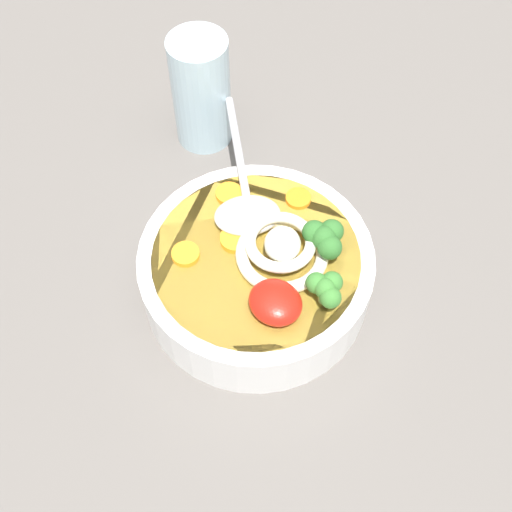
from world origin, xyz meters
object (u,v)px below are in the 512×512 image
Objects in this scene: soup_bowl at (256,273)px; noodle_pile at (282,248)px; soup_spoon at (248,205)px; drinking_glass at (201,91)px.

soup_bowl is 4.49cm from noodle_pile.
soup_bowl is 6.20cm from soup_spoon.
noodle_pile is at bearing -157.54° from soup_spoon.
drinking_glass is (17.66, -10.88, 3.34)cm from soup_bowl.
noodle_pile is 0.58× the size of soup_spoon.
drinking_glass reaches higher than soup_bowl.
soup_bowl is at bearing 148.37° from drinking_glass.
noodle_pile is 0.71× the size of drinking_glass.
soup_spoon is 15.74cm from drinking_glass.
soup_bowl is 2.35× the size of noodle_pile.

